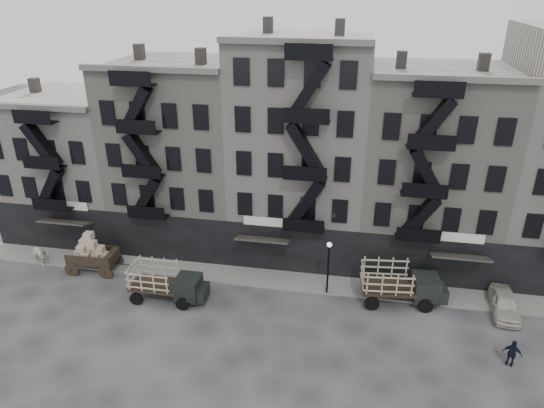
% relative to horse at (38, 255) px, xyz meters
% --- Properties ---
extents(ground, '(140.00, 140.00, 0.00)m').
position_rel_horse_xyz_m(ground, '(19.86, -2.48, -0.89)').
color(ground, '#38383A').
rests_on(ground, ground).
extents(sidewalk, '(55.00, 2.50, 0.15)m').
position_rel_horse_xyz_m(sidewalk, '(19.86, 1.27, -0.82)').
color(sidewalk, slate).
rests_on(sidewalk, ground).
extents(building_west, '(10.00, 11.35, 13.20)m').
position_rel_horse_xyz_m(building_west, '(-0.14, 7.35, 5.11)').
color(building_west, '#AEA7A0').
rests_on(building_west, ground).
extents(building_midwest, '(10.00, 11.35, 16.20)m').
position_rel_horse_xyz_m(building_midwest, '(9.86, 7.35, 6.61)').
color(building_midwest, gray).
rests_on(building_midwest, ground).
extents(building_center, '(10.00, 11.35, 18.20)m').
position_rel_horse_xyz_m(building_center, '(19.86, 7.34, 7.61)').
color(building_center, '#AEA7A0').
rests_on(building_center, ground).
extents(building_mideast, '(10.00, 11.35, 16.20)m').
position_rel_horse_xyz_m(building_mideast, '(29.86, 7.35, 6.61)').
color(building_mideast, gray).
rests_on(building_mideast, ground).
extents(lamp_post, '(0.36, 0.36, 4.28)m').
position_rel_horse_xyz_m(lamp_post, '(22.86, 0.12, 1.89)').
color(lamp_post, black).
rests_on(lamp_post, ground).
extents(horse, '(2.32, 1.72, 1.79)m').
position_rel_horse_xyz_m(horse, '(0.00, 0.00, 0.00)').
color(horse, beige).
rests_on(horse, ground).
extents(wagon, '(3.91, 2.19, 3.26)m').
position_rel_horse_xyz_m(wagon, '(4.66, 0.04, 0.97)').
color(wagon, black).
rests_on(wagon, ground).
extents(stake_truck_west, '(5.46, 2.30, 2.72)m').
position_rel_horse_xyz_m(stake_truck_west, '(11.75, -2.48, 0.66)').
color(stake_truck_west, black).
rests_on(stake_truck_west, ground).
extents(stake_truck_east, '(6.01, 2.91, 2.92)m').
position_rel_horse_xyz_m(stake_truck_east, '(27.95, 0.14, 0.77)').
color(stake_truck_east, black).
rests_on(stake_truck_east, ground).
extents(car_east, '(1.97, 4.30, 1.43)m').
position_rel_horse_xyz_m(car_east, '(34.89, 0.12, -0.18)').
color(car_east, '#BCB7A9').
rests_on(car_east, ground).
extents(pedestrian_mid, '(0.96, 0.95, 1.56)m').
position_rel_horse_xyz_m(pedestrian_mid, '(13.61, -1.84, -0.11)').
color(pedestrian_mid, black).
rests_on(pedestrian_mid, ground).
extents(policeman, '(1.14, 0.77, 1.80)m').
position_rel_horse_xyz_m(policeman, '(34.04, -5.15, 0.01)').
color(policeman, black).
rests_on(policeman, ground).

